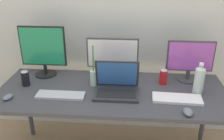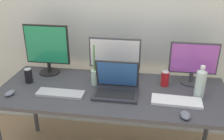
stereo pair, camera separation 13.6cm
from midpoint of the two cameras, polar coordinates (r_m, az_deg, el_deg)
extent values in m
cube|color=silver|center=(2.41, 3.88, 14.01)|extent=(7.00, 0.08, 2.60)
cylinder|color=#424247|center=(2.71, -16.11, -7.17)|extent=(0.04, 0.04, 0.71)
cylinder|color=#424247|center=(2.58, 22.67, -9.98)|extent=(0.04, 0.04, 0.71)
cube|color=#3D3D42|center=(2.04, 1.92, -5.04)|extent=(1.86, 0.74, 0.03)
cylinder|color=black|center=(2.39, -12.46, -0.47)|extent=(0.19, 0.19, 0.01)
cylinder|color=black|center=(2.38, -12.56, 0.61)|extent=(0.03, 0.03, 0.09)
cube|color=black|center=(2.30, -13.05, 5.69)|extent=(0.41, 0.02, 0.36)
cube|color=#1E8C59|center=(2.29, -13.17, 5.59)|extent=(0.38, 0.01, 0.33)
cylinder|color=#38383D|center=(2.25, 2.34, -1.55)|extent=(0.20, 0.20, 0.01)
cylinder|color=#38383D|center=(2.23, 2.36, -0.39)|extent=(0.03, 0.03, 0.09)
cube|color=#38383D|center=(2.16, 2.44, 3.88)|extent=(0.45, 0.02, 0.26)
cube|color=white|center=(2.15, 2.40, 3.76)|extent=(0.42, 0.01, 0.24)
cylinder|color=#38383D|center=(2.28, 19.13, -2.59)|extent=(0.18, 0.18, 0.01)
cylinder|color=#38383D|center=(2.26, 19.28, -1.56)|extent=(0.03, 0.03, 0.08)
cube|color=#38383D|center=(2.19, 19.89, 2.52)|extent=(0.39, 0.02, 0.27)
cube|color=#A54CB2|center=(2.18, 19.94, 2.40)|extent=(0.37, 0.01, 0.24)
cube|color=#2D2D33|center=(1.97, 2.84, -5.43)|extent=(0.35, 0.25, 0.02)
cube|color=black|center=(1.94, 2.78, -5.40)|extent=(0.30, 0.14, 0.00)
cube|color=#2D2D33|center=(1.98, 3.19, -0.89)|extent=(0.35, 0.09, 0.24)
cube|color=#3366B2|center=(1.98, 3.17, -1.02)|extent=(0.31, 0.07, 0.22)
cube|color=white|center=(1.94, 16.49, -6.88)|extent=(0.37, 0.16, 0.02)
cube|color=#B2B2B7|center=(1.99, -9.80, -5.32)|extent=(0.37, 0.13, 0.02)
ellipsoid|color=slate|center=(2.09, -20.60, -5.02)|extent=(0.08, 0.10, 0.03)
ellipsoid|color=slate|center=(1.79, 18.58, -9.79)|extent=(0.07, 0.10, 0.04)
cylinder|color=silver|center=(2.03, 21.33, -3.11)|extent=(0.08, 0.08, 0.21)
cone|color=silver|center=(1.98, 21.84, -0.02)|extent=(0.07, 0.07, 0.03)
cylinder|color=white|center=(1.98, 21.95, 0.64)|extent=(0.03, 0.03, 0.02)
cylinder|color=black|center=(2.23, -16.91, -1.32)|extent=(0.07, 0.07, 0.12)
cylinder|color=silver|center=(2.20, -17.10, 0.16)|extent=(0.06, 0.06, 0.00)
cylinder|color=red|center=(2.14, 13.81, -2.01)|extent=(0.07, 0.07, 0.12)
cylinder|color=silver|center=(2.11, 13.98, -0.48)|extent=(0.06, 0.06, 0.00)
cylinder|color=#B2D1B7|center=(2.09, -2.12, -1.76)|extent=(0.06, 0.06, 0.13)
cylinder|color=#519342|center=(2.02, -2.20, 2.75)|extent=(0.01, 0.01, 0.22)
camera|label=1|loc=(0.07, -88.00, 0.89)|focal=40.00mm
camera|label=2|loc=(0.07, 92.00, -0.89)|focal=40.00mm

